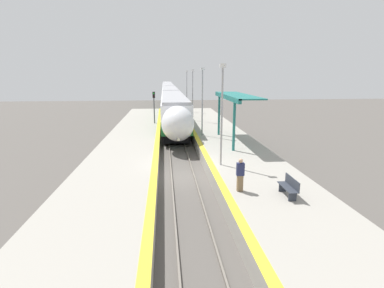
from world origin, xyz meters
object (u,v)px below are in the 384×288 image
object	(u,v)px
platform_bench	(289,186)
person_waiting	(240,174)
lamppost_near	(222,109)
lamppost_far	(193,92)
railway_signal	(154,107)
train	(169,94)
lamppost_farthest	(187,89)
lamppost_mid	(202,98)

from	to	relation	value
platform_bench	person_waiting	distance (m)	2.30
person_waiting	lamppost_near	world-z (taller)	lamppost_near
lamppost_far	person_waiting	bearing A→B (deg)	-89.72
lamppost_far	railway_signal	bearing A→B (deg)	-159.48
train	person_waiting	xyz separation A→B (m)	(2.46, -53.94, -0.58)
person_waiting	lamppost_near	distance (m)	5.09
platform_bench	railway_signal	world-z (taller)	railway_signal
railway_signal	lamppost_near	size ratio (longest dim) A/B	0.74
platform_bench	person_waiting	size ratio (longest dim) A/B	0.94
train	person_waiting	bearing A→B (deg)	-87.39
person_waiting	lamppost_farthest	xyz separation A→B (m)	(-0.11, 32.47, 2.62)
platform_bench	lamppost_mid	xyz separation A→B (m)	(-2.23, 14.56, 2.99)
platform_bench	lamppost_mid	bearing A→B (deg)	98.69
train	platform_bench	size ratio (longest dim) A/B	58.40
railway_signal	lamppost_farthest	xyz separation A→B (m)	(4.61, 11.09, 1.61)
railway_signal	lamppost_far	distance (m)	5.18
person_waiting	lamppost_far	world-z (taller)	lamppost_far
train	lamppost_near	world-z (taller)	lamppost_near
lamppost_near	lamppost_farthest	xyz separation A→B (m)	(0.00, 28.11, 0.00)
person_waiting	lamppost_farthest	size ratio (longest dim) A/B	0.26
train	lamppost_far	size ratio (longest dim) A/B	14.46
train	lamppost_far	distance (m)	31.00
railway_signal	lamppost_mid	xyz separation A→B (m)	(4.61, -7.65, 1.61)
railway_signal	lamppost_near	xyz separation A→B (m)	(4.61, -17.02, 1.61)
railway_signal	lamppost_far	xyz separation A→B (m)	(4.61, 1.72, 1.61)
train	person_waiting	distance (m)	54.00
platform_bench	person_waiting	xyz separation A→B (m)	(-2.11, 0.83, 0.37)
lamppost_mid	lamppost_far	bearing A→B (deg)	90.00
lamppost_mid	platform_bench	bearing A→B (deg)	-81.31
lamppost_near	platform_bench	bearing A→B (deg)	-66.78
train	platform_bench	bearing A→B (deg)	-85.23
train	lamppost_near	xyz separation A→B (m)	(2.34, -49.58, 2.05)
train	person_waiting	size ratio (longest dim) A/B	54.65
lamppost_farthest	person_waiting	bearing A→B (deg)	-89.80
lamppost_farthest	train	bearing A→B (deg)	96.23
person_waiting	lamppost_mid	size ratio (longest dim) A/B	0.26
train	railway_signal	distance (m)	32.65
lamppost_mid	railway_signal	bearing A→B (deg)	121.08
platform_bench	lamppost_farthest	size ratio (longest dim) A/B	0.25
person_waiting	lamppost_far	size ratio (longest dim) A/B	0.26
lamppost_near	lamppost_mid	size ratio (longest dim) A/B	1.00
platform_bench	railway_signal	bearing A→B (deg)	107.11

